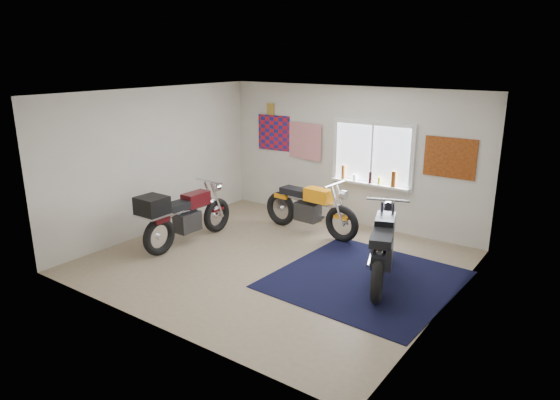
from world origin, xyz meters
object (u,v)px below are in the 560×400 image
Objects in this scene: yellow_triumph at (310,209)px; navy_rug at (365,279)px; black_chrome_bike at (383,249)px; maroon_tourer at (182,216)px.

navy_rug is at bearing -31.09° from yellow_triumph.
maroon_tourer is (-3.46, -0.74, 0.06)m from black_chrome_bike.
yellow_triumph is 2.37m from maroon_tourer.
yellow_triumph is (-1.80, 1.26, 0.46)m from navy_rug.
yellow_triumph is 1.02× the size of maroon_tourer.
maroon_tourer is at bearing -169.90° from navy_rug.
yellow_triumph is at bearing -38.40° from maroon_tourer.
black_chrome_bike is (0.18, 0.15, 0.48)m from navy_rug.
black_chrome_bike is at bearing -25.33° from yellow_triumph.
navy_rug is at bearing -79.64° from maroon_tourer.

